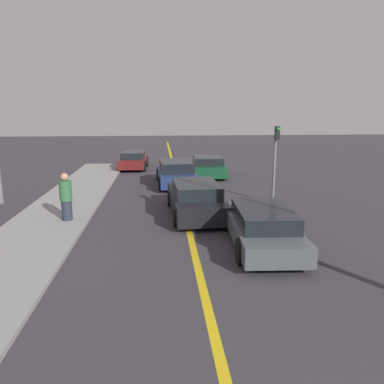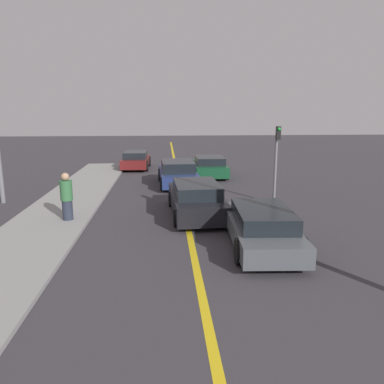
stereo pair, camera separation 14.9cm
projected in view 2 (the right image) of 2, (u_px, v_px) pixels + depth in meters
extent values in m
cube|color=gold|center=(182.00, 195.00, 17.94)|extent=(0.20, 60.00, 0.01)
cube|color=gray|center=(52.00, 219.00, 13.90)|extent=(2.84, 28.47, 0.12)
cube|color=#4C5156|center=(260.00, 229.00, 11.36)|extent=(2.02, 4.85, 0.55)
cube|color=black|center=(263.00, 216.00, 11.02)|extent=(1.70, 2.70, 0.46)
cylinder|color=black|center=(227.00, 219.00, 12.81)|extent=(0.26, 0.73, 0.72)
cylinder|color=black|center=(276.00, 219.00, 12.84)|extent=(0.26, 0.73, 0.72)
cylinder|color=black|center=(240.00, 251.00, 9.92)|extent=(0.26, 0.73, 0.72)
cylinder|color=black|center=(303.00, 251.00, 9.96)|extent=(0.26, 0.73, 0.72)
cube|color=black|center=(196.00, 202.00, 14.58)|extent=(2.07, 4.73, 0.68)
cube|color=black|center=(197.00, 189.00, 14.23)|extent=(1.75, 2.63, 0.47)
cylinder|color=black|center=(171.00, 199.00, 15.92)|extent=(0.25, 0.62, 0.61)
cylinder|color=black|center=(212.00, 198.00, 16.13)|extent=(0.25, 0.62, 0.61)
cylinder|color=black|center=(177.00, 218.00, 13.13)|extent=(0.25, 0.62, 0.61)
cylinder|color=black|center=(226.00, 216.00, 13.33)|extent=(0.25, 0.62, 0.61)
cube|color=navy|center=(178.00, 176.00, 20.39)|extent=(2.11, 4.57, 0.61)
cube|color=black|center=(178.00, 166.00, 20.04)|extent=(1.78, 2.54, 0.54)
cylinder|color=black|center=(160.00, 175.00, 21.66)|extent=(0.25, 0.69, 0.68)
cylinder|color=black|center=(191.00, 174.00, 21.87)|extent=(0.25, 0.69, 0.68)
cylinder|color=black|center=(162.00, 184.00, 18.97)|extent=(0.25, 0.69, 0.68)
cylinder|color=black|center=(197.00, 183.00, 19.18)|extent=(0.25, 0.69, 0.68)
cube|color=#144728|center=(209.00, 168.00, 23.11)|extent=(1.92, 4.09, 0.62)
cube|color=black|center=(210.00, 160.00, 22.80)|extent=(1.68, 2.25, 0.44)
cylinder|color=black|center=(193.00, 168.00, 24.32)|extent=(0.22, 0.62, 0.62)
cylinder|color=black|center=(221.00, 168.00, 24.44)|extent=(0.22, 0.62, 0.62)
cylinder|color=black|center=(196.00, 175.00, 21.86)|extent=(0.22, 0.62, 0.62)
cylinder|color=black|center=(227.00, 174.00, 21.98)|extent=(0.22, 0.62, 0.62)
cube|color=maroon|center=(136.00, 162.00, 25.98)|extent=(1.83, 3.90, 0.58)
cube|color=black|center=(136.00, 155.00, 25.69)|extent=(1.57, 2.16, 0.44)
cylinder|color=black|center=(127.00, 161.00, 27.14)|extent=(0.24, 0.72, 0.71)
cylinder|color=black|center=(149.00, 161.00, 27.20)|extent=(0.24, 0.72, 0.71)
cylinder|color=black|center=(122.00, 166.00, 24.82)|extent=(0.24, 0.72, 0.71)
cylinder|color=black|center=(146.00, 166.00, 24.88)|extent=(0.24, 0.72, 0.71)
cylinder|color=#282D3D|center=(68.00, 210.00, 13.54)|extent=(0.37, 0.37, 0.72)
cylinder|color=#336B3D|center=(66.00, 190.00, 13.38)|extent=(0.43, 0.43, 0.72)
sphere|color=tan|center=(65.00, 177.00, 13.28)|extent=(0.28, 0.28, 0.28)
cylinder|color=slate|center=(275.00, 165.00, 16.11)|extent=(0.12, 0.12, 3.35)
cube|color=black|center=(278.00, 133.00, 15.63)|extent=(0.18, 0.18, 0.55)
sphere|color=green|center=(279.00, 129.00, 15.51)|extent=(0.14, 0.14, 0.14)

